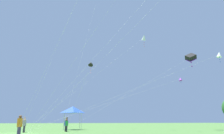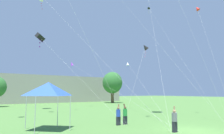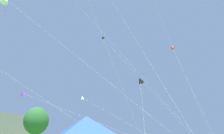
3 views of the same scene
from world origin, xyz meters
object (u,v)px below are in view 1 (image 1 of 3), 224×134
at_px(festival_tent, 73,110).
at_px(kite_white_diamond_9, 218,55).
at_px(person_orange_shirt, 20,125).
at_px(kite_black_box_1, 191,57).
at_px(kite_white_diamond_4, 144,38).
at_px(person_grey_shirt, 24,125).
at_px(kite_purple_diamond_8, 180,79).
at_px(person_green_shirt, 67,125).
at_px(kite_black_diamond_5, 91,64).
at_px(person_blue_shirt, 66,125).

height_order(festival_tent, kite_white_diamond_9, kite_white_diamond_9).
xyz_separation_m(person_orange_shirt, kite_black_box_1, (-11.31, 24.21, 10.72)).
relative_size(person_orange_shirt, kite_black_box_1, 0.08).
height_order(festival_tent, kite_white_diamond_4, kite_white_diamond_4).
bearing_deg(person_orange_shirt, festival_tent, 25.02).
height_order(person_grey_shirt, kite_purple_diamond_8, kite_purple_diamond_8).
xyz_separation_m(person_green_shirt, kite_white_diamond_4, (-3.97, 12.56, 14.43)).
bearing_deg(kite_black_diamond_5, person_blue_shirt, -157.13).
bearing_deg(person_green_shirt, kite_black_diamond_5, -113.82).
bearing_deg(person_green_shirt, kite_white_diamond_4, -31.76).
relative_size(kite_white_diamond_4, kite_purple_diamond_8, 0.86).
height_order(person_orange_shirt, kite_black_box_1, kite_black_box_1).
bearing_deg(person_grey_shirt, festival_tent, 161.86).
relative_size(festival_tent, kite_purple_diamond_8, 0.17).
height_order(kite_black_box_1, kite_white_diamond_4, kite_white_diamond_4).
bearing_deg(person_orange_shirt, kite_black_diamond_5, -10.02).
xyz_separation_m(festival_tent, kite_black_diamond_5, (11.19, 1.09, 4.75)).
height_order(person_blue_shirt, kite_black_box_1, kite_black_box_1).
xyz_separation_m(person_orange_shirt, person_green_shirt, (-9.39, 4.19, -0.10)).
bearing_deg(person_grey_shirt, person_green_shirt, 118.93).
height_order(kite_white_diamond_4, kite_white_diamond_9, kite_white_diamond_4).
distance_m(person_orange_shirt, kite_purple_diamond_8, 21.85).
bearing_deg(person_orange_shirt, kite_purple_diamond_8, -25.27).
height_order(kite_black_diamond_5, kite_purple_diamond_8, kite_black_diamond_5).
height_order(person_grey_shirt, kite_black_box_1, kite_black_box_1).
relative_size(person_grey_shirt, kite_black_diamond_5, 0.22).
bearing_deg(kite_black_diamond_5, person_green_shirt, -154.55).
bearing_deg(person_grey_shirt, person_orange_shirt, 27.49).
relative_size(kite_black_diamond_5, kite_white_diamond_9, 0.44).
distance_m(person_orange_shirt, person_blue_shirt, 10.98).
xyz_separation_m(festival_tent, person_green_shirt, (6.54, -1.12, -2.18)).
bearing_deg(kite_purple_diamond_8, kite_black_box_1, 128.44).
bearing_deg(festival_tent, kite_black_diamond_5, 5.55).
height_order(person_blue_shirt, person_green_shirt, person_green_shirt).
distance_m(festival_tent, kite_purple_diamond_8, 16.97).
height_order(festival_tent, kite_black_box_1, kite_black_box_1).
xyz_separation_m(kite_black_box_1, kite_white_diamond_4, (-2.05, -7.45, 3.61)).
bearing_deg(kite_white_diamond_9, kite_black_diamond_5, -120.47).
distance_m(person_grey_shirt, kite_white_diamond_4, 23.14).
height_order(festival_tent, person_orange_shirt, festival_tent).
xyz_separation_m(festival_tent, person_grey_shirt, (7.10, -6.09, -2.17)).
relative_size(kite_black_box_1, kite_white_diamond_4, 1.18).
height_order(festival_tent, person_green_shirt, festival_tent).
bearing_deg(festival_tent, kite_white_diamond_9, 35.23).
bearing_deg(kite_purple_diamond_8, person_grey_shirt, -93.43).
bearing_deg(kite_black_diamond_5, kite_white_diamond_9, 59.53).
relative_size(festival_tent, person_green_shirt, 1.99).
bearing_deg(kite_black_diamond_5, person_grey_shirt, -119.67).
relative_size(person_green_shirt, kite_white_diamond_4, 0.10).
distance_m(festival_tent, kite_black_diamond_5, 12.20).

